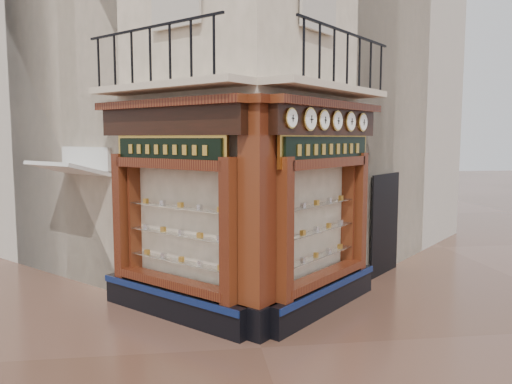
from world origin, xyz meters
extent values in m
plane|color=#533427|center=(0.00, 0.00, 0.00)|extent=(80.00, 80.00, 0.00)
cube|color=beige|center=(0.00, 6.16, 6.00)|extent=(11.31, 11.31, 12.00)
cube|color=#B6AC9F|center=(-2.47, 8.63, 5.50)|extent=(11.31, 11.31, 11.00)
cube|color=#B6AC9F|center=(2.47, 8.63, 5.50)|extent=(11.31, 11.31, 11.00)
cube|color=black|center=(-1.44, 1.54, 0.28)|extent=(2.72, 2.72, 0.55)
cube|color=#0D1A44|center=(-1.57, 1.41, 0.49)|extent=(2.50, 2.50, 0.12)
cube|color=#3A110A|center=(-0.45, 0.55, 1.77)|extent=(0.37, 0.37, 2.45)
cube|color=#3A110A|center=(-2.43, 2.53, 1.77)|extent=(0.37, 0.37, 2.45)
cube|color=#FFE4C1|center=(-1.20, 1.77, 1.75)|extent=(1.80, 1.80, 2.10)
cube|color=black|center=(-1.42, 1.55, 3.60)|extent=(2.69, 2.69, 0.50)
cube|color=#3A110A|center=(-1.47, 1.50, 3.91)|extent=(2.86, 2.86, 0.14)
cube|color=black|center=(1.44, 1.54, 0.28)|extent=(2.72, 2.72, 0.55)
cube|color=#0D1A44|center=(1.57, 1.41, 0.49)|extent=(2.50, 2.50, 0.12)
cube|color=#3A110A|center=(0.45, 0.55, 1.77)|extent=(0.37, 0.37, 2.45)
cube|color=#3A110A|center=(2.43, 2.53, 1.77)|extent=(0.37, 0.37, 2.45)
cube|color=#FFE4C1|center=(1.20, 1.77, 1.75)|extent=(1.80, 1.80, 2.10)
cube|color=black|center=(1.42, 1.55, 3.60)|extent=(2.69, 2.69, 0.50)
cube|color=#3A110A|center=(1.47, 1.50, 3.91)|extent=(2.86, 2.86, 0.14)
cube|color=black|center=(0.00, 0.50, 0.28)|extent=(0.78, 0.78, 0.55)
cube|color=#3A110A|center=(0.00, 0.50, 2.20)|extent=(0.64, 0.64, 3.50)
cube|color=#3A110A|center=(0.00, 0.50, 3.91)|extent=(0.85, 0.85, 0.14)
cube|color=beige|center=(-1.48, 1.49, 4.20)|extent=(2.97, 2.97, 0.12)
cube|color=black|center=(-1.72, 1.26, 5.15)|extent=(2.36, 2.36, 0.04)
cube|color=beige|center=(1.48, 1.49, 4.20)|extent=(2.97, 2.97, 0.12)
cube|color=black|center=(1.72, 1.26, 5.15)|extent=(2.36, 2.36, 0.04)
cylinder|color=gold|center=(0.54, 0.45, 3.62)|extent=(0.27, 0.27, 0.33)
cylinder|color=white|center=(0.56, 0.43, 3.62)|extent=(0.22, 0.22, 0.29)
cube|color=black|center=(0.57, 0.42, 3.62)|extent=(0.02, 0.02, 0.11)
cube|color=black|center=(0.57, 0.42, 3.62)|extent=(0.07, 0.07, 0.01)
cylinder|color=gold|center=(0.95, 0.85, 3.62)|extent=(0.32, 0.32, 0.40)
cylinder|color=white|center=(0.97, 0.83, 3.62)|extent=(0.26, 0.26, 0.35)
cube|color=black|center=(0.98, 0.82, 3.62)|extent=(0.02, 0.02, 0.13)
cube|color=black|center=(0.98, 0.82, 3.62)|extent=(0.08, 0.08, 0.01)
cylinder|color=gold|center=(1.28, 1.19, 3.62)|extent=(0.29, 0.29, 0.37)
cylinder|color=white|center=(1.30, 1.17, 3.62)|extent=(0.24, 0.24, 0.31)
cube|color=black|center=(1.31, 1.15, 3.62)|extent=(0.02, 0.02, 0.12)
cube|color=black|center=(1.31, 1.15, 3.62)|extent=(0.07, 0.07, 0.01)
cylinder|color=gold|center=(1.62, 1.53, 3.62)|extent=(0.30, 0.30, 0.37)
cylinder|color=white|center=(1.65, 1.51, 3.62)|extent=(0.24, 0.24, 0.32)
cube|color=black|center=(1.66, 1.50, 3.62)|extent=(0.02, 0.02, 0.12)
cube|color=black|center=(1.66, 1.50, 3.62)|extent=(0.07, 0.07, 0.01)
cylinder|color=gold|center=(2.00, 1.91, 3.62)|extent=(0.31, 0.31, 0.38)
cylinder|color=white|center=(2.03, 1.89, 3.62)|extent=(0.25, 0.25, 0.33)
cube|color=black|center=(2.04, 1.88, 3.62)|extent=(0.02, 0.02, 0.13)
cube|color=black|center=(2.04, 1.88, 3.62)|extent=(0.08, 0.08, 0.01)
cylinder|color=gold|center=(2.38, 2.29, 3.62)|extent=(0.30, 0.30, 0.37)
cylinder|color=white|center=(2.40, 2.27, 3.62)|extent=(0.24, 0.24, 0.32)
cube|color=black|center=(2.41, 2.26, 3.62)|extent=(0.02, 0.02, 0.12)
cube|color=black|center=(2.41, 2.26, 3.62)|extent=(0.07, 0.07, 0.01)
cube|color=gold|center=(-1.45, 1.53, 3.10)|extent=(2.01, 2.01, 0.54)
cube|color=black|center=(-1.48, 1.50, 3.10)|extent=(1.87, 1.87, 0.40)
cube|color=gold|center=(1.45, 1.53, 3.10)|extent=(2.27, 2.27, 0.61)
cube|color=black|center=(1.48, 1.50, 3.10)|extent=(2.11, 2.11, 0.46)
camera|label=1|loc=(-1.06, -7.50, 3.30)|focal=35.00mm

